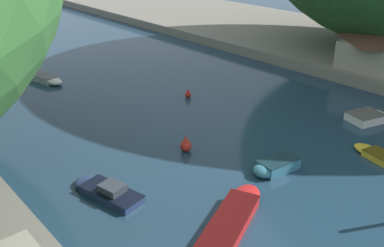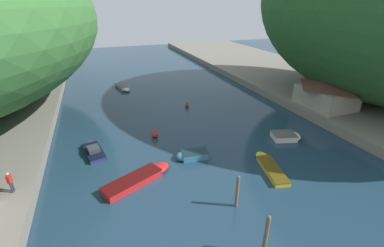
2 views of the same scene
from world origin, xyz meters
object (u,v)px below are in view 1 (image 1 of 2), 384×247
channel_buoy_near (188,94)px  boat_open_rowboat (106,190)px  boat_small_dinghy (369,117)px  boat_cabin_cruiser (274,167)px  channel_buoy_far (186,145)px  boat_near_quay (234,215)px  right_bank_cottage (382,49)px  boat_navy_launch (44,78)px

channel_buoy_near → boat_open_rowboat: bearing=-148.1°
boat_open_rowboat → boat_small_dinghy: size_ratio=1.38×
boat_open_rowboat → channel_buoy_near: (12.97, 8.07, 0.04)m
boat_cabin_cruiser → channel_buoy_near: channel_buoy_near is taller
boat_open_rowboat → channel_buoy_far: channel_buoy_far is taller
boat_near_quay → channel_buoy_far: size_ratio=5.61×
right_bank_cottage → channel_buoy_far: (-22.91, 1.31, -2.60)m
boat_small_dinghy → boat_cabin_cruiser: bearing=-73.5°
boat_near_quay → boat_navy_launch: boat_navy_launch is taller
right_bank_cottage → boat_small_dinghy: size_ratio=2.02×
channel_buoy_far → boat_cabin_cruiser: bearing=-67.5°
right_bank_cottage → channel_buoy_near: 18.78m
boat_cabin_cruiser → boat_small_dinghy: 11.34m
boat_open_rowboat → boat_small_dinghy: (20.19, -4.64, 0.05)m
boat_open_rowboat → boat_navy_launch: 21.04m
boat_near_quay → right_bank_cottage: bearing=78.4°
boat_open_rowboat → channel_buoy_near: 15.28m
boat_near_quay → channel_buoy_near: (9.30, 14.33, 0.01)m
boat_cabin_cruiser → channel_buoy_far: size_ratio=2.84×
boat_near_quay → channel_buoy_far: bearing=133.5°
boat_navy_launch → channel_buoy_near: (7.50, -12.25, 0.01)m
right_bank_cottage → boat_cabin_cruiser: right_bank_cottage is taller
boat_navy_launch → boat_small_dinghy: size_ratio=1.56×
boat_small_dinghy → boat_navy_launch: bearing=-132.8°
boat_open_rowboat → right_bank_cottage: bearing=-12.9°
boat_cabin_cruiser → boat_near_quay: bearing=115.3°
boat_open_rowboat → boat_cabin_cruiser: size_ratio=1.48×
boat_open_rowboat → boat_small_dinghy: 20.72m
boat_near_quay → channel_buoy_far: channel_buoy_far is taller
boat_cabin_cruiser → boat_small_dinghy: size_ratio=0.93×
channel_buoy_near → channel_buoy_far: size_ratio=0.70×
right_bank_cottage → channel_buoy_far: 23.10m
boat_navy_launch → channel_buoy_near: 14.36m
boat_cabin_cruiser → boat_small_dinghy: (11.34, -0.03, -0.03)m
right_bank_cottage → boat_near_quay: size_ratio=1.10×
boat_near_quay → channel_buoy_near: bearing=122.7°
boat_navy_launch → channel_buoy_far: channel_buoy_far is taller
boat_cabin_cruiser → channel_buoy_far: 5.93m
channel_buoy_far → boat_small_dinghy: bearing=-22.0°
boat_navy_launch → channel_buoy_far: size_ratio=4.75×
boat_near_quay → boat_navy_launch: (1.80, 26.57, 0.00)m
boat_open_rowboat → boat_near_quay: 7.25m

